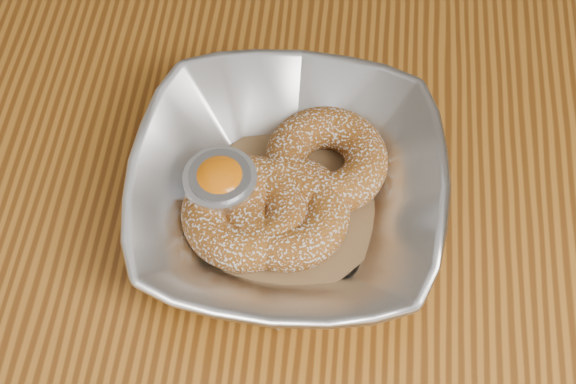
# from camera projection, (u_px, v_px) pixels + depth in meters

# --- Properties ---
(table) EXTENTS (1.20, 0.80, 0.75)m
(table) POSITION_uv_depth(u_px,v_px,m) (238.00, 329.00, 0.68)
(table) COLOR brown
(table) RESTS_ON ground_plane
(serving_bowl) EXTENTS (0.24, 0.24, 0.06)m
(serving_bowl) POSITION_uv_depth(u_px,v_px,m) (288.00, 193.00, 0.60)
(serving_bowl) COLOR silver
(serving_bowl) RESTS_ON table
(parchment) EXTENTS (0.20, 0.20, 0.00)m
(parchment) POSITION_uv_depth(u_px,v_px,m) (288.00, 206.00, 0.62)
(parchment) COLOR brown
(parchment) RESTS_ON table
(donut_back) EXTENTS (0.10, 0.10, 0.03)m
(donut_back) POSITION_uv_depth(u_px,v_px,m) (326.00, 160.00, 0.62)
(donut_back) COLOR brown
(donut_back) RESTS_ON parchment
(donut_front) EXTENTS (0.13, 0.13, 0.03)m
(donut_front) POSITION_uv_depth(u_px,v_px,m) (286.00, 212.00, 0.60)
(donut_front) COLOR brown
(donut_front) RESTS_ON parchment
(donut_extra) EXTENTS (0.11, 0.11, 0.03)m
(donut_extra) POSITION_uv_depth(u_px,v_px,m) (246.00, 212.00, 0.60)
(donut_extra) COLOR brown
(donut_extra) RESTS_ON parchment
(ramekin) EXTENTS (0.05, 0.05, 0.05)m
(ramekin) POSITION_uv_depth(u_px,v_px,m) (221.00, 188.00, 0.60)
(ramekin) COLOR silver
(ramekin) RESTS_ON table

